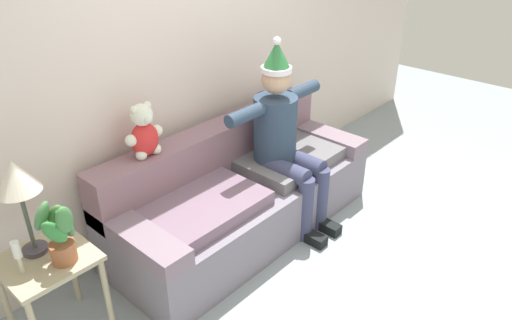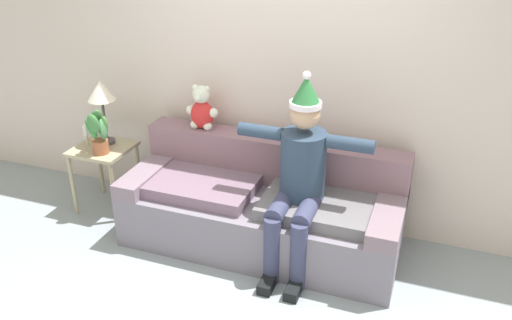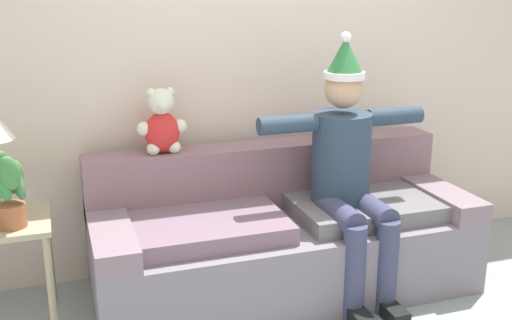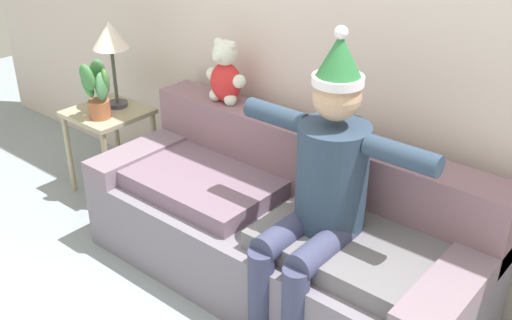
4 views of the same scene
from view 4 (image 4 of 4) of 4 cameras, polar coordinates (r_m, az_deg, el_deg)
name	(u,v)px [view 4 (image 4 of 4)]	position (r m, az deg, el deg)	size (l,w,h in m)	color
back_wall	(346,24)	(3.29, 8.49, 12.56)	(7.00, 0.10, 2.70)	beige
couch	(282,229)	(3.32, 2.50, -6.50)	(2.21, 0.87, 0.83)	slate
person_seated	(320,190)	(2.81, 6.06, -2.82)	(1.02, 0.77, 1.52)	#2C3E54
teddy_bear	(225,74)	(3.57, -2.92, 8.08)	(0.29, 0.17, 0.38)	red
side_table	(109,125)	(4.25, -13.68, 3.24)	(0.49, 0.47, 0.60)	tan
table_lamp	(110,40)	(4.12, -13.57, 10.98)	(0.24, 0.24, 0.59)	#443E49
potted_plant	(97,89)	(4.03, -14.77, 6.49)	(0.23, 0.25, 0.40)	#A35D3A
candle_tall	(90,89)	(4.25, -15.36, 6.49)	(0.04, 0.04, 0.20)	beige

